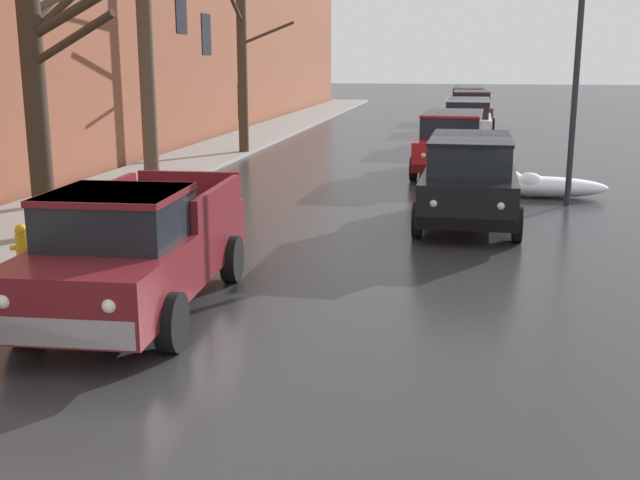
{
  "coord_description": "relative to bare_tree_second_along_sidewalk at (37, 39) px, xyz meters",
  "views": [
    {
      "loc": [
        2.59,
        -3.02,
        3.38
      ],
      "look_at": [
        0.61,
        7.8,
        0.8
      ],
      "focal_mm": 43.98,
      "sensor_mm": 36.0,
      "label": 1
    }
  ],
  "objects": [
    {
      "name": "left_sidewalk_slab",
      "position": [
        -1.28,
        7.88,
        -3.62
      ],
      "size": [
        2.7,
        80.0,
        0.14
      ],
      "primitive_type": "cube",
      "color": "gray",
      "rests_on": "ground"
    },
    {
      "name": "brick_townhouse_facade",
      "position": [
        -3.13,
        7.89,
        0.56
      ],
      "size": [
        0.63,
        80.0,
        8.5
      ],
      "color": "brown",
      "rests_on": "ground"
    },
    {
      "name": "snow_bank_near_corner_left",
      "position": [
        0.82,
        2.23,
        -3.39
      ],
      "size": [
        3.14,
        0.99,
        0.64
      ],
      "color": "white",
      "rests_on": "ground"
    },
    {
      "name": "snow_bank_along_left_kerb",
      "position": [
        9.24,
        6.64,
        -3.42
      ],
      "size": [
        3.2,
        0.92,
        0.67
      ],
      "color": "white",
      "rests_on": "ground"
    },
    {
      "name": "snow_bank_mid_block_left",
      "position": [
        1.0,
        1.68,
        -3.33
      ],
      "size": [
        1.65,
        1.45,
        0.75
      ],
      "color": "white",
      "rests_on": "ground"
    },
    {
      "name": "bare_tree_second_along_sidewalk",
      "position": [
        0.0,
        0.0,
        0.0
      ],
      "size": [
        2.4,
        2.66,
        7.15
      ],
      "color": "#382B1E",
      "rests_on": "ground"
    },
    {
      "name": "bare_tree_mid_block",
      "position": [
        -0.05,
        5.01,
        0.4
      ],
      "size": [
        2.56,
        2.68,
        7.36
      ],
      "color": "#4C3D2D",
      "rests_on": "ground"
    },
    {
      "name": "bare_tree_far_down_block",
      "position": [
        -0.05,
        13.4,
        0.24
      ],
      "size": [
        1.92,
        3.28,
        7.39
      ],
      "color": "#423323",
      "rests_on": "ground"
    },
    {
      "name": "pickup_truck_maroon_approaching_near_lane",
      "position": [
        3.22,
        -3.58,
        -2.81
      ],
      "size": [
        2.25,
        5.1,
        1.76
      ],
      "color": "maroon",
      "rests_on": "ground"
    },
    {
      "name": "suv_black_parked_kerbside_close",
      "position": [
        7.63,
        2.97,
        -2.7
      ],
      "size": [
        2.1,
        4.45,
        1.82
      ],
      "color": "black",
      "rests_on": "ground"
    },
    {
      "name": "suv_red_parked_kerbside_mid",
      "position": [
        7.15,
        10.15,
        -2.7
      ],
      "size": [
        2.24,
        4.76,
        1.82
      ],
      "color": "red",
      "rests_on": "ground"
    },
    {
      "name": "suv_white_parked_far_down_block",
      "position": [
        7.58,
        17.82,
        -2.7
      ],
      "size": [
        2.07,
        4.49,
        1.82
      ],
      "color": "silver",
      "rests_on": "ground"
    },
    {
      "name": "suv_maroon_queued_behind_truck",
      "position": [
        7.76,
        24.95,
        -2.7
      ],
      "size": [
        2.14,
        4.32,
        1.82
      ],
      "color": "maroon",
      "rests_on": "ground"
    },
    {
      "name": "suv_silver_at_far_intersection",
      "position": [
        7.56,
        30.56,
        -2.7
      ],
      "size": [
        2.14,
        4.47,
        1.82
      ],
      "color": "#B7B7BC",
      "rests_on": "ground"
    },
    {
      "name": "fire_hydrant",
      "position": [
        0.39,
        -1.68,
        -3.33
      ],
      "size": [
        0.42,
        0.22,
        0.71
      ],
      "color": "gold",
      "rests_on": "ground"
    },
    {
      "name": "street_lamp_post",
      "position": [
        9.92,
        5.59,
        -0.38
      ],
      "size": [
        0.44,
        0.24,
        5.91
      ],
      "color": "#28282D",
      "rests_on": "ground"
    }
  ]
}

